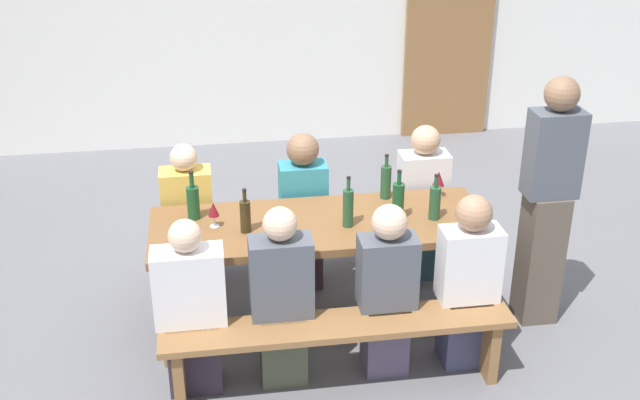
{
  "coord_description": "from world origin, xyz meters",
  "views": [
    {
      "loc": [
        -0.67,
        -4.37,
        2.98
      ],
      "look_at": [
        0.0,
        0.0,
        0.9
      ],
      "focal_mm": 44.68,
      "sensor_mm": 36.0,
      "label": 1
    }
  ],
  "objects_px": {
    "wine_glass_1": "(439,179)",
    "standing_host": "(547,205)",
    "tasting_table": "(320,233)",
    "wine_bottle_4": "(193,202)",
    "bench_far": "(306,229)",
    "wine_bottle_2": "(398,201)",
    "seated_guest_near_0": "(191,312)",
    "seated_guest_far_2": "(422,206)",
    "seated_guest_near_2": "(387,293)",
    "seated_guest_far_0": "(189,225)",
    "wooden_door": "(449,36)",
    "seated_guest_near_1": "(282,301)",
    "wine_bottle_5": "(386,181)",
    "bench_near": "(338,337)",
    "wine_bottle_0": "(348,207)",
    "wine_bottle_3": "(435,202)",
    "seated_guest_near_3": "(467,285)",
    "wine_glass_0": "(214,210)",
    "wine_bottle_1": "(245,216)",
    "seated_guest_far_1": "(303,213)"
  },
  "relations": [
    {
      "from": "tasting_table",
      "to": "seated_guest_near_2",
      "type": "xyz_separation_m",
      "value": [
        0.31,
        -0.53,
        -0.15
      ]
    },
    {
      "from": "bench_far",
      "to": "seated_guest_near_1",
      "type": "bearing_deg",
      "value": -104.08
    },
    {
      "from": "wine_bottle_5",
      "to": "seated_guest_near_0",
      "type": "height_order",
      "value": "seated_guest_near_0"
    },
    {
      "from": "wine_bottle_3",
      "to": "seated_guest_near_3",
      "type": "height_order",
      "value": "seated_guest_near_3"
    },
    {
      "from": "wine_glass_1",
      "to": "seated_guest_near_3",
      "type": "xyz_separation_m",
      "value": [
        -0.03,
        -0.78,
        -0.34
      ]
    },
    {
      "from": "wine_glass_0",
      "to": "wine_glass_1",
      "type": "bearing_deg",
      "value": 8.38
    },
    {
      "from": "wine_bottle_1",
      "to": "seated_guest_near_0",
      "type": "xyz_separation_m",
      "value": [
        -0.35,
        -0.46,
        -0.35
      ]
    },
    {
      "from": "tasting_table",
      "to": "wine_bottle_4",
      "type": "height_order",
      "value": "wine_bottle_4"
    },
    {
      "from": "wine_bottle_2",
      "to": "seated_guest_near_2",
      "type": "height_order",
      "value": "seated_guest_near_2"
    },
    {
      "from": "wine_bottle_4",
      "to": "seated_guest_far_2",
      "type": "relative_size",
      "value": 0.28
    },
    {
      "from": "bench_far",
      "to": "wine_bottle_3",
      "type": "bearing_deg",
      "value": -45.93
    },
    {
      "from": "wine_glass_1",
      "to": "standing_host",
      "type": "xyz_separation_m",
      "value": [
        0.6,
        -0.38,
        -0.05
      ]
    },
    {
      "from": "bench_near",
      "to": "wine_bottle_0",
      "type": "relative_size",
      "value": 6.08
    },
    {
      "from": "wine_bottle_3",
      "to": "seated_guest_near_0",
      "type": "height_order",
      "value": "seated_guest_near_0"
    },
    {
      "from": "bench_far",
      "to": "wine_bottle_2",
      "type": "xyz_separation_m",
      "value": [
        0.49,
        -0.71,
        0.52
      ]
    },
    {
      "from": "wine_bottle_5",
      "to": "wine_glass_0",
      "type": "xyz_separation_m",
      "value": [
        -1.13,
        -0.25,
        -0.01
      ]
    },
    {
      "from": "seated_guest_far_2",
      "to": "wine_glass_0",
      "type": "bearing_deg",
      "value": -71.38
    },
    {
      "from": "bench_near",
      "to": "wine_bottle_1",
      "type": "bearing_deg",
      "value": 127.19
    },
    {
      "from": "wine_bottle_5",
      "to": "seated_guest_far_0",
      "type": "distance_m",
      "value": 1.37
    },
    {
      "from": "wooden_door",
      "to": "wine_bottle_3",
      "type": "xyz_separation_m",
      "value": [
        -1.13,
        -3.42,
        -0.19
      ]
    },
    {
      "from": "wine_bottle_0",
      "to": "seated_guest_far_0",
      "type": "bearing_deg",
      "value": 148.36
    },
    {
      "from": "seated_guest_near_0",
      "to": "seated_guest_far_1",
      "type": "relative_size",
      "value": 0.95
    },
    {
      "from": "wine_bottle_5",
      "to": "wine_glass_0",
      "type": "bearing_deg",
      "value": -167.47
    },
    {
      "from": "bench_far",
      "to": "seated_guest_far_2",
      "type": "bearing_deg",
      "value": -10.52
    },
    {
      "from": "seated_guest_far_0",
      "to": "standing_host",
      "type": "bearing_deg",
      "value": 73.77
    },
    {
      "from": "wine_bottle_5",
      "to": "seated_guest_near_2",
      "type": "xyz_separation_m",
      "value": [
        -0.17,
        -0.81,
        -0.35
      ]
    },
    {
      "from": "wine_glass_0",
      "to": "wine_bottle_3",
      "type": "bearing_deg",
      "value": -4.01
    },
    {
      "from": "wooden_door",
      "to": "tasting_table",
      "type": "xyz_separation_m",
      "value": [
        -1.84,
        -3.35,
        -0.38
      ]
    },
    {
      "from": "tasting_table",
      "to": "bench_near",
      "type": "height_order",
      "value": "tasting_table"
    },
    {
      "from": "tasting_table",
      "to": "seated_guest_near_1",
      "type": "bearing_deg",
      "value": -119.83
    },
    {
      "from": "wine_bottle_4",
      "to": "seated_guest_far_0",
      "type": "relative_size",
      "value": 0.29
    },
    {
      "from": "tasting_table",
      "to": "wine_glass_1",
      "type": "height_order",
      "value": "wine_glass_1"
    },
    {
      "from": "wine_bottle_2",
      "to": "wine_bottle_4",
      "type": "bearing_deg",
      "value": 170.74
    },
    {
      "from": "seated_guest_near_1",
      "to": "seated_guest_near_3",
      "type": "relative_size",
      "value": 1.01
    },
    {
      "from": "wine_bottle_0",
      "to": "seated_guest_near_1",
      "type": "xyz_separation_m",
      "value": [
        -0.46,
        -0.44,
        -0.35
      ]
    },
    {
      "from": "seated_guest_near_1",
      "to": "seated_guest_near_0",
      "type": "bearing_deg",
      "value": 90.0
    },
    {
      "from": "wooden_door",
      "to": "bench_far",
      "type": "height_order",
      "value": "wooden_door"
    },
    {
      "from": "seated_guest_near_0",
      "to": "seated_guest_far_2",
      "type": "distance_m",
      "value": 1.93
    },
    {
      "from": "seated_guest_far_0",
      "to": "seated_guest_far_2",
      "type": "xyz_separation_m",
      "value": [
        1.63,
        -0.0,
        0.03
      ]
    },
    {
      "from": "bench_near",
      "to": "wine_bottle_0",
      "type": "height_order",
      "value": "wine_bottle_0"
    },
    {
      "from": "wine_bottle_4",
      "to": "wine_bottle_5",
      "type": "xyz_separation_m",
      "value": [
        1.26,
        0.12,
        0.0
      ]
    },
    {
      "from": "seated_guest_near_2",
      "to": "seated_guest_far_0",
      "type": "xyz_separation_m",
      "value": [
        -1.13,
        1.05,
        0.0
      ]
    },
    {
      "from": "wine_bottle_2",
      "to": "seated_guest_far_0",
      "type": "height_order",
      "value": "seated_guest_far_0"
    },
    {
      "from": "wine_glass_1",
      "to": "seated_guest_far_1",
      "type": "bearing_deg",
      "value": 162.45
    },
    {
      "from": "wine_bottle_0",
      "to": "seated_guest_near_2",
      "type": "distance_m",
      "value": 0.59
    },
    {
      "from": "wooden_door",
      "to": "wine_bottle_4",
      "type": "relative_size",
      "value": 6.59
    },
    {
      "from": "wine_glass_0",
      "to": "wine_bottle_5",
      "type": "bearing_deg",
      "value": 12.53
    },
    {
      "from": "wine_bottle_3",
      "to": "seated_guest_near_3",
      "type": "xyz_separation_m",
      "value": [
        0.09,
        -0.46,
        -0.33
      ]
    },
    {
      "from": "wine_bottle_2",
      "to": "seated_guest_near_3",
      "type": "relative_size",
      "value": 0.3
    },
    {
      "from": "tasting_table",
      "to": "seated_guest_far_1",
      "type": "distance_m",
      "value": 0.54
    }
  ]
}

